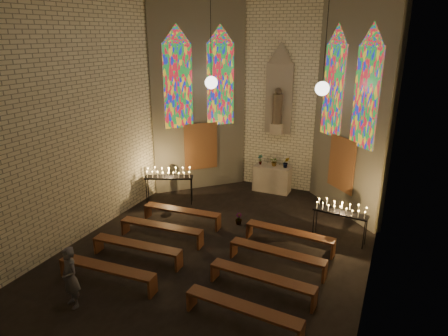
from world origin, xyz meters
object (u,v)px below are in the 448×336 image
(aisle_flower_pot, at_px, (239,219))
(votive_stand_left, at_px, (169,175))
(altar, at_px, (272,179))
(votive_stand_right, at_px, (341,210))
(visitor, at_px, (70,277))

(aisle_flower_pot, distance_m, votive_stand_left, 3.10)
(altar, bearing_deg, votive_stand_left, -139.09)
(votive_stand_right, height_order, visitor, visitor)
(altar, height_order, votive_stand_right, votive_stand_right)
(aisle_flower_pot, distance_m, votive_stand_right, 3.19)
(altar, xyz_separation_m, visitor, (-1.94, -8.42, 0.22))
(votive_stand_left, xyz_separation_m, visitor, (1.06, -5.82, -0.34))
(aisle_flower_pot, distance_m, visitor, 5.60)
(altar, relative_size, votive_stand_right, 0.88)
(visitor, bearing_deg, altar, 98.11)
(altar, relative_size, votive_stand_left, 0.82)
(aisle_flower_pot, bearing_deg, altar, 88.53)
(votive_stand_left, height_order, votive_stand_right, votive_stand_left)
(altar, relative_size, aisle_flower_pot, 3.67)
(altar, bearing_deg, votive_stand_right, -44.45)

